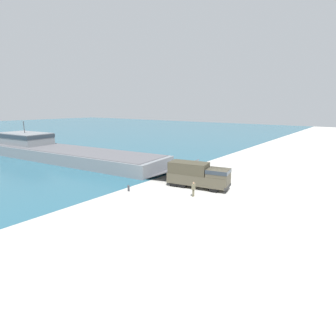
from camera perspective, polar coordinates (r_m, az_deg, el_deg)
The scene contains 5 objects.
ground_plane at distance 34.93m, azimuth 8.99°, elevation -3.37°, with size 240.00×240.00×0.00m, color #B7B5AD.
landing_craft at distance 54.65m, azimuth -22.53°, elevation 3.52°, with size 13.53×45.13×6.86m.
military_truck at distance 32.75m, azimuth 6.56°, elevation -1.44°, with size 3.99×8.00×3.11m.
soldier_on_ramp at distance 29.53m, azimuth 5.56°, elevation -4.40°, with size 0.45×0.26×1.69m.
mooring_bollard at distance 31.72m, azimuth -8.58°, elevation -4.28°, with size 0.29×0.29×0.78m.
Camera 1 is at (-29.46, -15.93, 9.93)m, focal length 28.00 mm.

